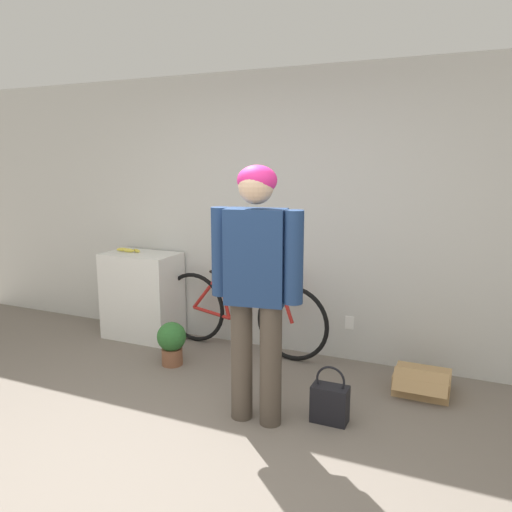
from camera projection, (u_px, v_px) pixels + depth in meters
The scene contains 9 objects.
ground_plane at pixel (138, 504), 2.64m from camera, with size 14.00×14.00×0.00m, color slate.
wall_back at pixel (295, 215), 4.58m from camera, with size 8.00×0.07×2.60m.
side_shelf at pixel (142, 295), 5.10m from camera, with size 0.74×0.46×0.88m.
person at pixel (256, 275), 3.31m from camera, with size 0.65×0.27×1.76m.
bicycle at pixel (240, 312), 4.74m from camera, with size 1.77×0.46×0.77m.
banana at pixel (129, 250), 5.08m from camera, with size 0.30×0.09×0.04m.
handbag at pixel (330, 402), 3.45m from camera, with size 0.25×0.14×0.41m.
cardboard_box at pixel (422, 382), 3.90m from camera, with size 0.42×0.40×0.23m.
potted_plant at pixel (172, 341), 4.42m from camera, with size 0.26×0.26×0.39m.
Camera 1 is at (1.52, -1.89, 1.78)m, focal length 35.00 mm.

